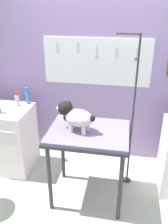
# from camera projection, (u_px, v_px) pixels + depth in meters

# --- Properties ---
(ground) EXTENTS (4.40, 4.00, 0.04)m
(ground) POSITION_uv_depth(u_px,v_px,m) (82.00, 219.00, 2.57)
(ground) COLOR #B5B9A4
(rear_wall_panel) EXTENTS (4.00, 0.09, 2.30)m
(rear_wall_panel) POSITION_uv_depth(u_px,v_px,m) (100.00, 79.00, 3.20)
(rear_wall_panel) COLOR #9B81B4
(rear_wall_panel) RESTS_ON ground
(grooming_table) EXTENTS (0.86, 0.65, 0.89)m
(grooming_table) POSITION_uv_depth(u_px,v_px,m) (89.00, 139.00, 2.52)
(grooming_table) COLOR #2D2D33
(grooming_table) RESTS_ON ground
(grooming_arm) EXTENTS (0.30, 0.11, 1.84)m
(grooming_arm) POSITION_uv_depth(u_px,v_px,m) (132.00, 121.00, 2.72)
(grooming_arm) COLOR #2D2D33
(grooming_arm) RESTS_ON ground
(dog) EXTENTS (0.43, 0.26, 0.31)m
(dog) POSITION_uv_depth(u_px,v_px,m) (75.00, 116.00, 2.41)
(dog) COLOR silver
(dog) RESTS_ON grooming_table
(counter_left) EXTENTS (0.80, 0.58, 0.87)m
(counter_left) POSITION_uv_depth(u_px,v_px,m) (3.00, 138.00, 3.20)
(counter_left) COLOR white
(counter_left) RESTS_ON ground
(detangler_spray) EXTENTS (0.06, 0.06, 0.19)m
(detangler_spray) POSITION_uv_depth(u_px,v_px,m) (17.00, 100.00, 3.08)
(detangler_spray) COLOR #B4ACBF
(detangler_spray) RESTS_ON counter_left
(pump_bottle_white) EXTENTS (0.05, 0.05, 0.23)m
(pump_bottle_white) POSITION_uv_depth(u_px,v_px,m) (28.00, 97.00, 3.13)
(pump_bottle_white) COLOR #3C6FBB
(pump_bottle_white) RESTS_ON counter_left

